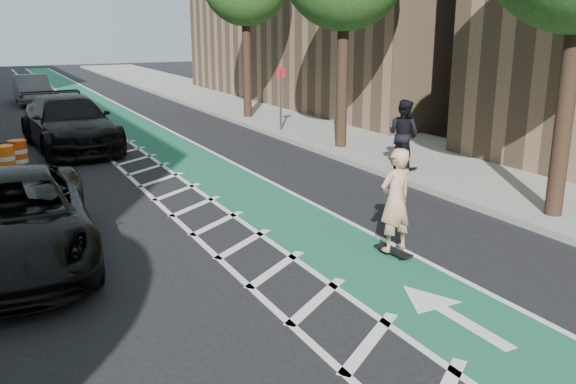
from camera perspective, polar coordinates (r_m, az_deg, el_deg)
ground at (r=9.96m, az=-8.99°, el=-8.68°), size 120.00×120.00×0.00m
bike_lane at (r=19.96m, az=-9.97°, el=3.51°), size 2.00×90.00×0.01m
buffer_strip at (r=19.58m, az=-14.15°, el=3.04°), size 1.40×90.00×0.01m
sidewalk_right at (r=22.69m, az=5.92°, el=5.25°), size 5.00×90.00×0.15m
curb_right at (r=21.47m, az=0.41°, el=4.77°), size 0.12×90.00×0.16m
sign_post at (r=23.29m, az=-0.68°, el=8.76°), size 0.35×0.08×2.47m
skateboard at (r=11.21m, az=9.81°, el=-5.45°), size 0.32×0.82×0.11m
skateboarder at (r=10.91m, az=10.03°, el=-0.75°), size 0.73×0.53×1.87m
suv_near at (r=11.56m, az=-24.40°, el=-2.34°), size 3.05×5.84×1.57m
suv_far at (r=21.72m, az=-19.80°, el=6.11°), size 2.88×6.18×1.75m
car_grey at (r=35.22m, az=-22.83°, el=8.84°), size 1.61×4.57×1.50m
pedestrian at (r=17.18m, az=10.74°, el=5.32°), size 0.99×1.12×1.93m
barrel_a at (r=18.06m, az=-24.96°, el=2.43°), size 0.67×0.67×0.91m
barrel_b at (r=19.02m, az=-23.91°, el=3.08°), size 0.64×0.64×0.88m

